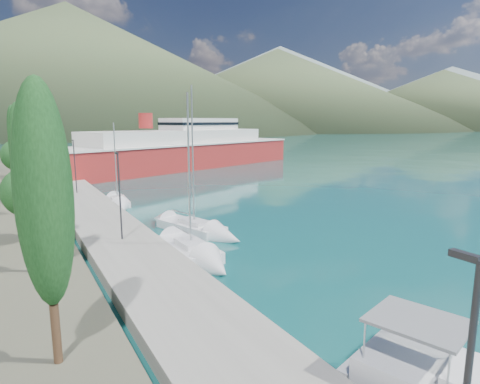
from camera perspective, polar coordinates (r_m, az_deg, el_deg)
ground at (r=133.82m, az=-23.36°, el=5.44°), size 1400.00×1400.00×0.00m
quay at (r=40.08m, az=-20.14°, el=-2.88°), size 5.00×88.00×0.80m
hills_far at (r=653.45m, az=-16.74°, el=15.71°), size 1480.00×900.00×180.00m
hills_near at (r=403.48m, az=-13.94°, el=15.54°), size 1010.00×520.00×115.00m
tree_row at (r=46.04m, az=-28.88°, el=4.89°), size 3.91×63.83×10.84m
lamp_posts at (r=27.73m, az=-16.25°, el=-0.47°), size 0.15×45.90×6.06m
sailboat_near at (r=26.09m, az=-5.52°, el=-9.34°), size 2.71×8.21×11.68m
sailboat_mid at (r=31.85m, az=-4.51°, el=-5.72°), size 4.78×9.03×12.58m
sailboat_far at (r=43.88m, az=-16.75°, el=-1.76°), size 2.64×6.68×9.60m
ferry at (r=77.96m, az=-8.51°, el=5.82°), size 55.30×29.43×10.85m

